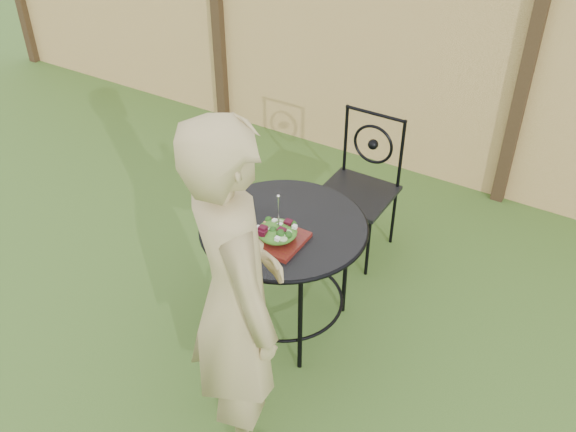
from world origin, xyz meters
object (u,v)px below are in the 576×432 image
at_px(patio_table, 284,245).
at_px(patio_chair, 360,183).
at_px(salad_plate, 277,240).
at_px(diner, 236,299).

xyz_separation_m(patio_table, patio_chair, (0.03, 0.90, -0.08)).
bearing_deg(patio_chair, salad_plate, -89.30).
relative_size(patio_table, diner, 0.52).
distance_m(patio_chair, salad_plate, 1.07).
distance_m(patio_table, diner, 0.84).
bearing_deg(diner, patio_table, -35.33).
height_order(patio_table, patio_chair, patio_chair).
bearing_deg(diner, salad_plate, -35.72).
height_order(patio_table, salad_plate, salad_plate).
xyz_separation_m(diner, salad_plate, (-0.18, 0.61, -0.15)).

